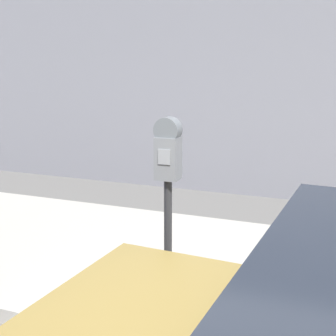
# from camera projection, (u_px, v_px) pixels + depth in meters

# --- Properties ---
(sidewalk) EXTENTS (24.00, 2.80, 0.13)m
(sidewalk) POSITION_uv_depth(u_px,v_px,m) (264.00, 281.00, 4.33)
(sidewalk) COLOR #BCB7AD
(sidewalk) RESTS_ON ground_plane
(parking_meter) EXTENTS (0.18, 0.15, 1.53)m
(parking_meter) POSITION_uv_depth(u_px,v_px,m) (168.00, 176.00, 3.36)
(parking_meter) COLOR #2D2D30
(parking_meter) RESTS_ON sidewalk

